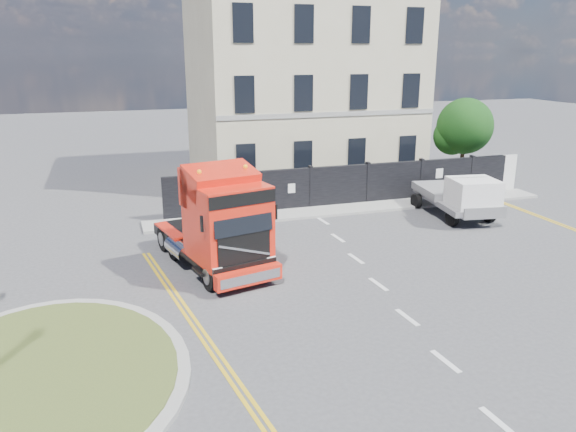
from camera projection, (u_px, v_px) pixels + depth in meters
name	position (u px, v px, depth m)	size (l,w,h in m)	color
ground	(289.00, 291.00, 17.84)	(120.00, 120.00, 0.00)	#424244
traffic_island	(42.00, 376.00, 13.02)	(6.80, 6.80, 0.17)	gray
hoarding_fence	(359.00, 184.00, 27.70)	(18.80, 0.25, 2.00)	black
georgian_building	(300.00, 79.00, 33.04)	(12.30, 10.30, 12.80)	beige
tree	(462.00, 129.00, 32.25)	(3.20, 3.20, 4.80)	#382619
pavement_far	(356.00, 208.00, 26.98)	(20.00, 1.60, 0.12)	gray
truck	(221.00, 226.00, 19.01)	(3.59, 6.43, 3.64)	black
flatbed_pickup	(465.00, 197.00, 24.99)	(2.62, 5.08, 2.01)	slate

